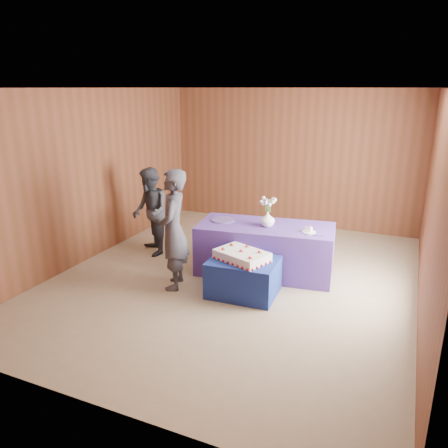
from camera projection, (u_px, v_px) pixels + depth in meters
The scene contains 13 objects.
ground at pixel (235, 278), 6.47m from camera, with size 6.00×6.00×0.00m, color gray.
room_shell at pixel (236, 157), 5.93m from camera, with size 5.04×6.04×2.72m.
cake_table at pixel (243, 277), 5.91m from camera, with size 0.90×0.70×0.50m, color navy.
serving_table at pixel (265, 249), 6.58m from camera, with size 2.00×0.90×0.75m, color #573694.
sheet_cake at pixel (242, 256), 5.82m from camera, with size 0.83×0.69×0.16m.
vase at pixel (267, 219), 6.39m from camera, with size 0.21×0.21×0.22m, color white.
flower_spray at pixel (268, 201), 6.31m from camera, with size 0.25×0.25×0.19m.
platter at pixel (223, 220), 6.69m from camera, with size 0.36×0.36×0.02m, color #6050A0.
plate at pixel (309, 232), 6.16m from camera, with size 0.19×0.19×0.01m, color silver.
cake_slice at pixel (309, 229), 6.15m from camera, with size 0.08×0.07×0.09m.
knife at pixel (314, 236), 6.01m from camera, with size 0.26×0.02×0.00m, color #B6B6BB.
guest_left at pixel (173, 230), 5.97m from camera, with size 0.61×0.40×1.68m, color #383640.
guest_right at pixel (150, 212), 7.23m from camera, with size 0.71×0.56×1.47m, color #30323A.
Camera 1 is at (2.22, -5.50, 2.71)m, focal length 35.00 mm.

